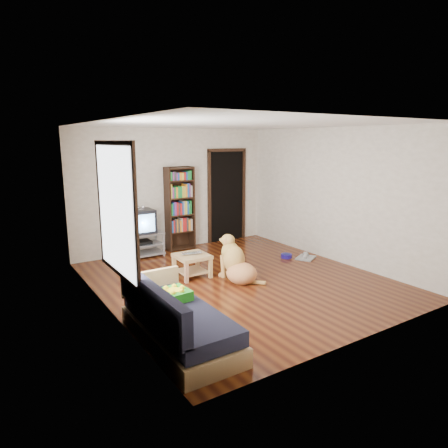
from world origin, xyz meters
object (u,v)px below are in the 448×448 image
crt_tv (139,221)px  bookshelf (180,204)px  dog_bowl (286,256)px  coffee_table (192,261)px  tv_stand (141,244)px  dog (236,264)px  green_cushion (174,295)px  sofa (176,323)px  grey_rag (306,258)px  laptop (193,254)px

crt_tv → bookshelf: bearing=4.3°
dog_bowl → coffee_table: size_ratio=0.40×
tv_stand → dog: bearing=-69.0°
coffee_table → bookshelf: bearing=69.7°
green_cushion → crt_tv: 3.47m
coffee_table → sofa: bearing=-122.8°
tv_stand → dog_bowl: bearing=-34.3°
crt_tv → dog: (0.85, -2.24, -0.45)m
sofa → grey_rag: bearing=24.5°
bookshelf → dog: bearing=-92.4°
dog_bowl → grey_rag: 0.39m
laptop → tv_stand: size_ratio=0.40×
green_cushion → dog: size_ratio=0.39×
crt_tv → tv_stand: bearing=-90.0°
dog → crt_tv: bearing=110.8°
grey_rag → crt_tv: 3.46m
crt_tv → bookshelf: bookshelf is taller
grey_rag → dog: 1.95m
grey_rag → dog: (-1.91, -0.29, 0.28)m
tv_stand → dog: 2.38m
tv_stand → crt_tv: size_ratio=1.55×
green_cushion → crt_tv: bearing=72.2°
laptop → dog_bowl: laptop is taller
tv_stand → grey_rag: bearing=-35.0°
sofa → dog: sofa is taller
laptop → dog: size_ratio=0.38×
dog_bowl → grey_rag: size_ratio=0.55×
crt_tv → laptop: bearing=-79.8°
tv_stand → dog: dog is taller
dog_bowl → bookshelf: 2.52m
grey_rag → coffee_table: size_ratio=0.73×
laptop → grey_rag: size_ratio=0.90×
sofa → green_cushion: bearing=67.2°
dog → laptop: bearing=135.4°
tv_stand → sofa: sofa is taller
green_cushion → dog: bearing=29.7°
crt_tv → coffee_table: 1.76m
laptop → coffee_table: laptop is taller
dog_bowl → dog: 1.71m
grey_rag → sofa: size_ratio=0.22×
green_cushion → crt_tv: size_ratio=0.62×
laptop → bookshelf: 1.98m
coffee_table → green_cushion: bearing=-124.4°
sofa → tv_stand: bearing=75.0°
bookshelf → sofa: size_ratio=1.00×
dog → tv_stand: bearing=111.0°
coffee_table → laptop: bearing=-90.0°
coffee_table → tv_stand: bearing=100.5°
laptop → green_cushion: bearing=-111.3°
crt_tv → sofa: crt_tv is taller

